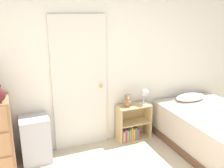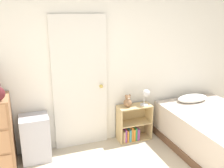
{
  "view_description": "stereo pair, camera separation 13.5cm",
  "coord_description": "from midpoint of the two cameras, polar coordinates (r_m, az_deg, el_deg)",
  "views": [
    {
      "loc": [
        -1.23,
        -1.42,
        2.09
      ],
      "look_at": [
        0.09,
        1.8,
        1.03
      ],
      "focal_mm": 40.0,
      "sensor_mm": 36.0,
      "label": 1
    },
    {
      "loc": [
        -1.1,
        -1.47,
        2.09
      ],
      "look_at": [
        0.09,
        1.8,
        1.03
      ],
      "focal_mm": 40.0,
      "sensor_mm": 36.0,
      "label": 2
    }
  ],
  "objects": [
    {
      "name": "bookshelf",
      "position": [
        4.17,
        5.53,
        -9.61
      ],
      "size": [
        0.55,
        0.26,
        0.59
      ],
      "color": "tan",
      "rests_on": "ground_plane"
    },
    {
      "name": "wall_back",
      "position": [
        3.81,
        -1.76,
        4.58
      ],
      "size": [
        10.0,
        0.06,
        2.55
      ],
      "color": "white",
      "rests_on": "ground_plane"
    },
    {
      "name": "bed",
      "position": [
        4.15,
        23.82,
        -10.28
      ],
      "size": [
        1.23,
        1.8,
        0.69
      ],
      "color": "brown",
      "rests_on": "ground_plane"
    },
    {
      "name": "teddy_bear",
      "position": [
        3.96,
        4.6,
        -4.01
      ],
      "size": [
        0.14,
        0.14,
        0.21
      ],
      "color": "#8C6647",
      "rests_on": "bookshelf"
    },
    {
      "name": "door_closed",
      "position": [
        3.74,
        -6.24,
        0.02
      ],
      "size": [
        0.83,
        0.09,
        2.02
      ],
      "color": "silver",
      "rests_on": "ground_plane"
    },
    {
      "name": "storage_bin",
      "position": [
        3.75,
        -16.09,
        -11.79
      ],
      "size": [
        0.39,
        0.35,
        0.66
      ],
      "color": "#ADADB7",
      "rests_on": "ground_plane"
    },
    {
      "name": "desk_lamp",
      "position": [
        4.02,
        8.72,
        -2.37
      ],
      "size": [
        0.15,
        0.14,
        0.27
      ],
      "color": "silver",
      "rests_on": "bookshelf"
    }
  ]
}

